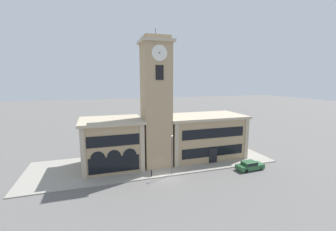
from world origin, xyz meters
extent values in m
plane|color=#605E5B|center=(0.00, 0.00, 0.00)|extent=(300.00, 300.00, 0.00)
cube|color=gray|center=(0.00, 6.33, 0.07)|extent=(41.37, 12.67, 0.15)
cube|color=tan|center=(0.00, 5.03, 10.06)|extent=(4.38, 4.38, 20.12)
cube|color=tan|center=(0.00, 5.03, 20.34)|extent=(5.08, 5.08, 0.45)
cube|color=tan|center=(0.00, 5.03, 20.87)|extent=(4.03, 4.03, 0.60)
cylinder|color=#4C4C51|center=(0.00, 5.03, 21.77)|extent=(0.10, 0.10, 1.20)
cylinder|color=silver|center=(0.00, 2.79, 18.43)|extent=(2.39, 0.10, 2.39)
cylinder|color=black|center=(0.00, 2.72, 18.43)|extent=(0.19, 0.04, 0.19)
cylinder|color=silver|center=(2.24, 5.03, 18.43)|extent=(0.10, 2.39, 2.39)
cylinder|color=black|center=(2.31, 5.03, 18.43)|extent=(0.04, 0.19, 0.19)
cube|color=black|center=(0.00, 2.80, 15.53)|extent=(1.23, 0.10, 2.20)
cube|color=tan|center=(-7.17, 6.75, 3.83)|extent=(9.36, 7.83, 7.65)
cube|color=tan|center=(-7.17, 6.75, 7.88)|extent=(10.06, 8.53, 0.45)
cube|color=tan|center=(-11.50, 2.78, 3.83)|extent=(0.70, 0.16, 7.65)
cube|color=tan|center=(-2.84, 2.78, 3.83)|extent=(0.70, 0.16, 7.65)
cube|color=black|center=(-7.17, 2.80, 5.51)|extent=(7.68, 0.10, 1.68)
cube|color=black|center=(-7.17, 2.80, 1.84)|extent=(7.49, 0.10, 2.45)
cylinder|color=black|center=(-9.51, 2.79, 3.06)|extent=(2.06, 0.06, 2.06)
cylinder|color=black|center=(-7.17, 2.79, 3.06)|extent=(2.06, 0.06, 2.06)
cylinder|color=black|center=(-4.83, 2.79, 3.06)|extent=(2.06, 0.06, 2.06)
cube|color=tan|center=(9.59, 6.75, 3.77)|extent=(14.20, 7.83, 7.53)
cube|color=tan|center=(9.59, 6.75, 7.76)|extent=(14.90, 8.53, 0.45)
cube|color=tan|center=(2.84, 2.78, 3.77)|extent=(0.70, 0.16, 7.53)
cube|color=tan|center=(16.34, 2.78, 3.77)|extent=(0.70, 0.16, 7.53)
cube|color=black|center=(9.59, 2.80, 5.42)|extent=(11.64, 0.10, 1.66)
cube|color=black|center=(9.59, 2.79, 1.36)|extent=(1.50, 0.12, 2.71)
cube|color=black|center=(9.59, 2.80, 2.17)|extent=(11.64, 0.10, 1.69)
cube|color=#285633|center=(13.93, -1.53, 0.54)|extent=(4.63, 2.01, 0.74)
cube|color=#285633|center=(13.75, -1.54, 1.15)|extent=(2.26, 1.72, 0.49)
cube|color=black|center=(13.75, -1.54, 1.15)|extent=(2.17, 1.75, 0.37)
cylinder|color=black|center=(15.31, -0.68, 0.31)|extent=(0.63, 0.25, 0.62)
cylinder|color=black|center=(15.38, -2.25, 0.31)|extent=(0.63, 0.25, 0.62)
cylinder|color=black|center=(12.49, -0.82, 0.31)|extent=(0.63, 0.25, 0.62)
cylinder|color=black|center=(12.56, -2.38, 0.31)|extent=(0.63, 0.25, 0.62)
cylinder|color=#4C4C51|center=(1.14, 0.35, 3.06)|extent=(0.12, 0.12, 5.82)
sphere|color=silver|center=(1.14, 0.35, 6.15)|extent=(0.36, 0.36, 0.36)
cylinder|color=black|center=(-1.99, 0.58, 0.60)|extent=(0.18, 0.18, 0.90)
sphere|color=black|center=(-1.99, 0.58, 1.13)|extent=(0.16, 0.16, 0.16)
camera|label=1|loc=(-9.45, -30.38, 14.41)|focal=24.00mm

